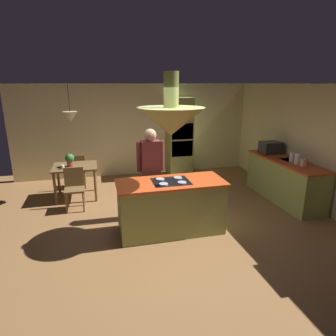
{
  "coord_description": "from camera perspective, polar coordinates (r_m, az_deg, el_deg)",
  "views": [
    {
      "loc": [
        -1.21,
        -4.79,
        2.56
      ],
      "look_at": [
        0.1,
        0.4,
        1.0
      ],
      "focal_mm": 31.25,
      "sensor_mm": 36.0,
      "label": 1
    }
  ],
  "objects": [
    {
      "name": "potted_plant_on_table",
      "position": [
        6.85,
        -18.62,
        1.6
      ],
      "size": [
        0.2,
        0.2,
        0.3
      ],
      "color": "#99382D",
      "rests_on": "dining_table"
    },
    {
      "name": "ground",
      "position": [
        5.56,
        0.01,
        -11.15
      ],
      "size": [
        8.16,
        8.16,
        0.0
      ],
      "primitive_type": "plane",
      "color": "olive"
    },
    {
      "name": "person_at_island",
      "position": [
        5.57,
        -3.4,
        0.11
      ],
      "size": [
        0.53,
        0.23,
        1.75
      ],
      "color": "tan",
      "rests_on": "ground"
    },
    {
      "name": "wall_right",
      "position": [
        6.96,
        26.1,
        3.95
      ],
      "size": [
        0.1,
        7.2,
        2.55
      ],
      "primitive_type": "cube",
      "color": "beige",
      "rests_on": "ground"
    },
    {
      "name": "pendant_light_over_table",
      "position": [
        6.74,
        -18.51,
        9.48
      ],
      "size": [
        0.32,
        0.32,
        0.82
      ],
      "color": "beige"
    },
    {
      "name": "wall_back",
      "position": [
        8.43,
        -5.79,
        7.39
      ],
      "size": [
        6.8,
        0.1,
        2.55
      ],
      "primitive_type": "cube",
      "color": "beige",
      "rests_on": "ground"
    },
    {
      "name": "canister_sugar",
      "position": [
        6.64,
        23.97,
        1.61
      ],
      "size": [
        0.12,
        0.12,
        0.21
      ],
      "primitive_type": "cylinder",
      "color": "silver",
      "rests_on": "counter_run_right"
    },
    {
      "name": "microwave_on_counter",
      "position": [
        7.41,
        19.36,
        3.78
      ],
      "size": [
        0.46,
        0.36,
        0.28
      ],
      "primitive_type": "cube",
      "color": "#232326",
      "rests_on": "counter_run_right"
    },
    {
      "name": "canister_tea",
      "position": [
        6.77,
        23.05,
        1.97
      ],
      "size": [
        0.11,
        0.11,
        0.21
      ],
      "primitive_type": "cylinder",
      "color": "silver",
      "rests_on": "counter_run_right"
    },
    {
      "name": "cup_on_table",
      "position": [
        6.75,
        -19.86,
        0.2
      ],
      "size": [
        0.07,
        0.07,
        0.09
      ],
      "primitive_type": "cylinder",
      "color": "white",
      "rests_on": "dining_table"
    },
    {
      "name": "canister_flour",
      "position": [
        6.51,
        24.89,
        0.94
      ],
      "size": [
        0.13,
        0.13,
        0.15
      ],
      "primitive_type": "cylinder",
      "color": "#E0B78C",
      "rests_on": "counter_run_right"
    },
    {
      "name": "range_hood",
      "position": [
        4.78,
        0.6,
        9.4
      ],
      "size": [
        1.1,
        1.1,
        1.0
      ],
      "color": "#8C934C"
    },
    {
      "name": "dining_table",
      "position": [
        6.97,
        -17.63,
        -0.45
      ],
      "size": [
        0.97,
        0.83,
        0.76
      ],
      "color": "brown",
      "rests_on": "ground"
    },
    {
      "name": "chair_facing_island",
      "position": [
        6.41,
        -17.8,
        -3.28
      ],
      "size": [
        0.4,
        0.4,
        0.87
      ],
      "color": "brown",
      "rests_on": "ground"
    },
    {
      "name": "oven_tower",
      "position": [
        8.3,
        2.25,
        6.04
      ],
      "size": [
        0.66,
        0.62,
        2.19
      ],
      "color": "#8C934C",
      "rests_on": "ground"
    },
    {
      "name": "chair_by_back_wall",
      "position": [
        7.63,
        -17.3,
        -0.15
      ],
      "size": [
        0.4,
        0.4,
        0.87
      ],
      "rotation": [
        0.0,
        0.0,
        3.14
      ],
      "color": "brown",
      "rests_on": "ground"
    },
    {
      "name": "counter_run_right",
      "position": [
        7.05,
        21.74,
        -2.11
      ],
      "size": [
        0.73,
        2.18,
        0.94
      ],
      "color": "#8C934C",
      "rests_on": "ground"
    },
    {
      "name": "kitchen_island",
      "position": [
        5.18,
        0.55,
        -7.49
      ],
      "size": [
        1.86,
        0.81,
        0.96
      ],
      "color": "#8C934C",
      "rests_on": "ground"
    }
  ]
}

